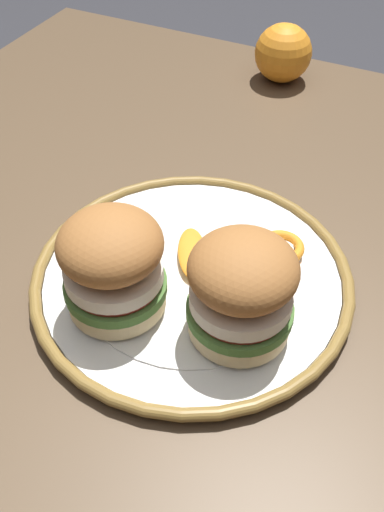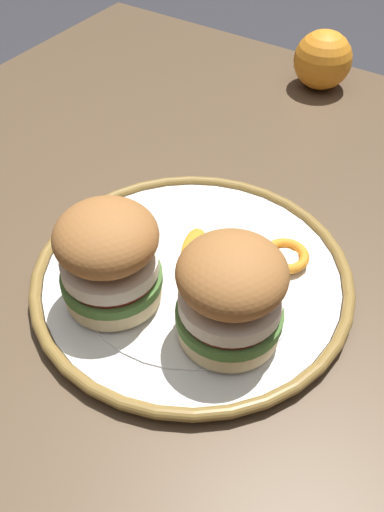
{
  "view_description": "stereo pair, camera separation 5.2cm",
  "coord_description": "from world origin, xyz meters",
  "px_view_note": "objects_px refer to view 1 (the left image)",
  "views": [
    {
      "loc": [
        -0.32,
        -0.15,
        1.14
      ],
      "look_at": [
        0.03,
        0.02,
        0.75
      ],
      "focal_mm": 40.95,
      "sensor_mm": 36.0,
      "label": 1
    },
    {
      "loc": [
        -0.3,
        -0.2,
        1.14
      ],
      "look_at": [
        0.03,
        0.02,
        0.75
      ],
      "focal_mm": 40.95,
      "sensor_mm": 36.0,
      "label": 2
    }
  ],
  "objects_px": {
    "dinner_plate": "(192,278)",
    "whole_orange": "(283,53)",
    "sandwich_half_left": "(242,289)",
    "sandwich_half_right": "(113,264)",
    "dining_table": "(191,369)"
  },
  "relations": [
    {
      "from": "dinner_plate",
      "to": "sandwich_half_left",
      "type": "height_order",
      "value": "sandwich_half_left"
    },
    {
      "from": "dinner_plate",
      "to": "sandwich_half_right",
      "type": "distance_m",
      "value": 0.1
    },
    {
      "from": "dinner_plate",
      "to": "sandwich_half_right",
      "type": "bearing_deg",
      "value": 144.71
    },
    {
      "from": "dinner_plate",
      "to": "whole_orange",
      "type": "xyz_separation_m",
      "value": [
        0.43,
        0.06,
        0.03
      ]
    },
    {
      "from": "sandwich_half_right",
      "to": "whole_orange",
      "type": "bearing_deg",
      "value": 1.79
    },
    {
      "from": "sandwich_half_left",
      "to": "sandwich_half_right",
      "type": "bearing_deg",
      "value": 101.01
    },
    {
      "from": "dining_table",
      "to": "whole_orange",
      "type": "height_order",
      "value": "whole_orange"
    },
    {
      "from": "sandwich_half_right",
      "to": "dining_table",
      "type": "bearing_deg",
      "value": -62.75
    },
    {
      "from": "sandwich_half_left",
      "to": "whole_orange",
      "type": "height_order",
      "value": "sandwich_half_left"
    },
    {
      "from": "sandwich_half_right",
      "to": "whole_orange",
      "type": "distance_m",
      "value": 0.5
    },
    {
      "from": "dinner_plate",
      "to": "sandwich_half_left",
      "type": "xyz_separation_m",
      "value": [
        -0.04,
        -0.07,
        0.06
      ]
    },
    {
      "from": "dinner_plate",
      "to": "whole_orange",
      "type": "relative_size",
      "value": 3.8
    },
    {
      "from": "dining_table",
      "to": "whole_orange",
      "type": "relative_size",
      "value": 13.25
    },
    {
      "from": "dining_table",
      "to": "dinner_plate",
      "type": "distance_m",
      "value": 0.11
    },
    {
      "from": "sandwich_half_right",
      "to": "sandwich_half_left",
      "type": "bearing_deg",
      "value": -78.99
    }
  ]
}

